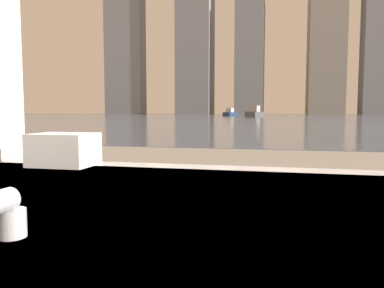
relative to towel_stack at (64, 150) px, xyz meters
The scene contains 8 objects.
towel_stack is the anchor object (origin of this frame).
harbor_water 61.12m from the towel_stack, 89.77° to the left, with size 180.00×110.00×0.01m.
harbor_boat_0 67.87m from the towel_stack, 96.72° to the left, with size 2.22×4.15×1.48m.
harbor_boat_1 82.53m from the towel_stack, 97.23° to the left, with size 2.11×2.72×0.98m.
harbor_boat_2 53.63m from the towel_stack, 92.78° to the left, with size 2.54×4.68×1.67m.
skyline_tower_0 130.53m from the towel_stack, 112.90° to the left, with size 12.49×6.16×60.37m.
skyline_tower_1 124.83m from the towel_stack, 102.30° to the left, with size 10.76×10.70×70.89m.
skyline_tower_2 118.57m from the towel_stack, 94.01° to the left, with size 8.48×10.80×34.38m.
Camera 1 is at (0.52, -0.35, 0.73)m, focal length 35.00 mm.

